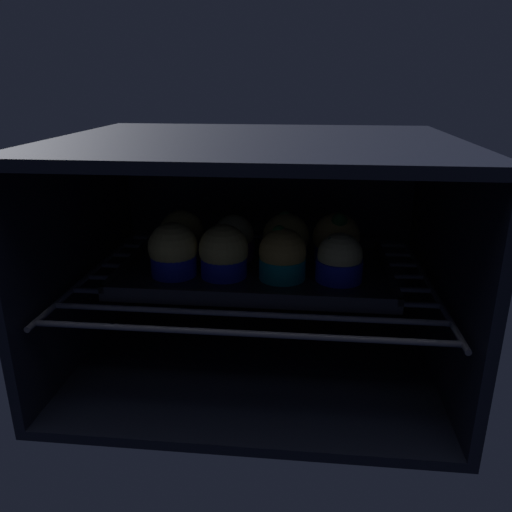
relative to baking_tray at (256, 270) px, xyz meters
The scene contains 11 objects.
oven_cavity 4.74cm from the baking_tray, 90.00° to the left, with size 59.00×47.00×37.00cm.
oven_rack 1.09cm from the baking_tray, 90.00° to the right, with size 54.80×42.00×0.80cm.
baking_tray is the anchor object (origin of this frame).
muffin_row0_col0 13.59cm from the baking_tray, 160.57° to the right, with size 7.54×7.54×8.22cm.
muffin_row0_col1 7.30cm from the baking_tray, 137.92° to the right, with size 7.53×7.53×8.06cm.
muffin_row0_col2 7.21cm from the baking_tray, 43.09° to the right, with size 7.12×7.12×8.17cm.
muffin_row0_col3 13.89cm from the baking_tray, 16.89° to the right, with size 7.00×7.00×7.23cm.
muffin_row1_col0 14.06cm from the baking_tray, 162.86° to the left, with size 7.29×7.29×7.98cm.
muffin_row1_col1 7.13cm from the baking_tray, 133.44° to the left, with size 7.00×7.00×7.31cm.
muffin_row1_col2 7.39cm from the baking_tray, 43.95° to the left, with size 7.66×7.66×8.14cm.
muffin_row1_col3 13.95cm from the baking_tray, 17.63° to the left, with size 7.62×7.62×8.71cm.
Camera 1 is at (7.73, -52.13, 43.44)cm, focal length 35.07 mm.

